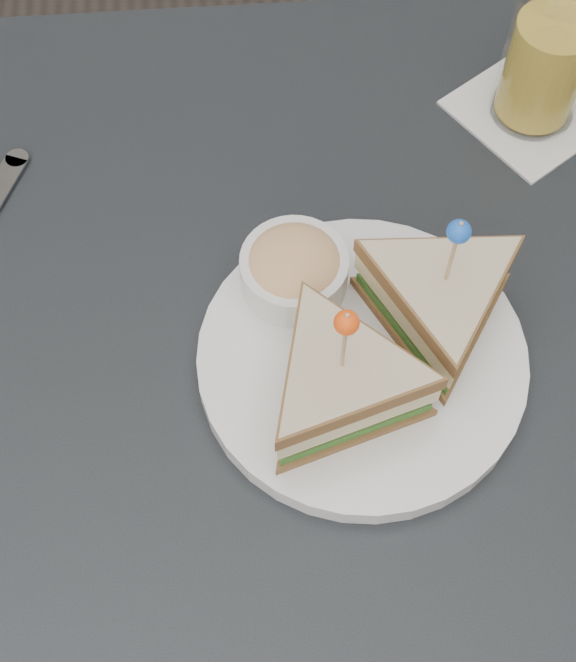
# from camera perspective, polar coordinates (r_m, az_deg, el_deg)

# --- Properties ---
(ground_plane) EXTENTS (3.50, 3.50, 0.00)m
(ground_plane) POSITION_cam_1_polar(r_m,az_deg,el_deg) (1.41, -0.39, -16.30)
(ground_plane) COLOR #3F3833
(table) EXTENTS (0.80, 0.80, 0.75)m
(table) POSITION_cam_1_polar(r_m,az_deg,el_deg) (0.77, -0.69, -5.26)
(table) COLOR black
(table) RESTS_ON ground
(plate_meal) EXTENTS (0.30, 0.30, 0.15)m
(plate_meal) POSITION_cam_1_polar(r_m,az_deg,el_deg) (0.67, 5.35, -0.45)
(plate_meal) COLOR white
(plate_meal) RESTS_ON table
(drink_set) EXTENTS (0.16, 0.16, 0.15)m
(drink_set) POSITION_cam_1_polar(r_m,az_deg,el_deg) (0.83, 15.82, 16.05)
(drink_set) COLOR white
(drink_set) RESTS_ON table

